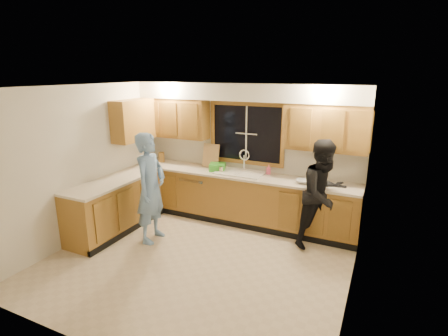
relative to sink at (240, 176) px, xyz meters
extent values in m
plane|color=beige|center=(0.00, -1.60, -0.86)|extent=(4.20, 4.20, 0.00)
plane|color=silver|center=(0.00, -1.60, 1.64)|extent=(4.20, 4.20, 0.00)
plane|color=silver|center=(0.00, 0.30, 0.39)|extent=(4.20, 0.00, 4.20)
plane|color=silver|center=(-2.10, -1.60, 0.39)|extent=(0.00, 3.80, 3.80)
plane|color=silver|center=(2.10, -1.60, 0.39)|extent=(0.00, 3.80, 3.80)
cube|color=#A2722F|center=(0.00, 0.00, -0.42)|extent=(4.20, 0.60, 0.88)
cube|color=#A2722F|center=(-1.80, -1.25, -0.42)|extent=(0.60, 1.90, 0.88)
cube|color=beige|center=(0.00, -0.02, 0.04)|extent=(4.20, 0.63, 0.04)
cube|color=beige|center=(-1.79, -1.25, 0.04)|extent=(0.63, 1.90, 0.04)
cube|color=#A2722F|center=(-1.43, 0.13, 0.96)|extent=(1.35, 0.33, 0.75)
cube|color=#A2722F|center=(1.43, 0.13, 0.96)|extent=(1.35, 0.33, 0.75)
cube|color=#A2722F|center=(-1.94, -0.48, 0.96)|extent=(0.33, 0.90, 0.75)
cube|color=white|center=(0.00, 0.12, 1.49)|extent=(4.20, 0.35, 0.30)
cube|color=black|center=(0.00, 0.29, 0.74)|extent=(1.30, 0.01, 1.00)
cube|color=#A2722F|center=(0.00, 0.28, 1.27)|extent=(1.44, 0.03, 0.07)
cube|color=#A2722F|center=(0.00, 0.28, 0.20)|extent=(1.44, 0.03, 0.07)
cube|color=#A2722F|center=(-0.69, 0.28, 0.74)|extent=(0.07, 0.03, 1.00)
cube|color=#A2722F|center=(0.69, 0.28, 0.74)|extent=(0.07, 0.03, 1.00)
cube|color=white|center=(0.00, 0.00, 0.07)|extent=(0.86, 0.52, 0.03)
cube|color=white|center=(-0.21, 0.00, -0.02)|extent=(0.38, 0.42, 0.18)
cube|color=white|center=(0.21, 0.00, -0.02)|extent=(0.38, 0.42, 0.18)
cylinder|color=silver|center=(0.00, 0.20, 0.22)|extent=(0.04, 0.04, 0.28)
torus|color=silver|center=(0.00, 0.20, 0.36)|extent=(0.21, 0.03, 0.21)
cube|color=white|center=(-0.85, -0.01, -0.45)|extent=(0.60, 0.56, 0.82)
cube|color=white|center=(-1.80, -1.82, -0.41)|extent=(0.58, 0.75, 0.90)
imported|color=#6B94CB|center=(-1.01, -1.29, 0.03)|extent=(0.49, 0.69, 1.79)
imported|color=black|center=(1.53, -0.33, 0.00)|extent=(1.03, 1.06, 1.72)
cube|color=olive|center=(-1.76, 0.09, 0.15)|extent=(0.14, 0.14, 0.20)
cube|color=tan|center=(-0.68, 0.18, 0.28)|extent=(0.34, 0.12, 0.44)
cube|color=green|center=(-0.45, 0.00, 0.12)|extent=(0.35, 0.34, 0.13)
imported|color=#FF6193|center=(0.48, 0.18, 0.14)|extent=(0.10, 0.10, 0.17)
imported|color=silver|center=(1.16, -0.08, 0.08)|extent=(0.26, 0.26, 0.06)
cylinder|color=beige|center=(-0.35, -0.09, 0.11)|extent=(0.08, 0.08, 0.12)
cylinder|color=beige|center=(-0.32, -0.13, 0.11)|extent=(0.07, 0.07, 0.12)
camera|label=1|loc=(2.31, -5.58, 1.83)|focal=28.00mm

